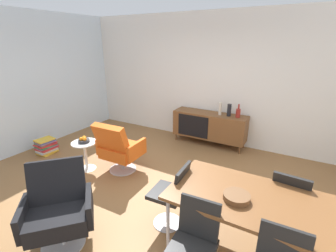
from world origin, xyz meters
name	(u,v)px	position (x,y,z in m)	size (l,w,h in m)	color
ground_plane	(148,196)	(0.00, 0.00, 0.00)	(8.32, 8.32, 0.00)	olive
wall_back	(213,80)	(0.00, 2.60, 1.40)	(6.80, 0.12, 2.80)	white
wall_window_left	(9,85)	(-3.20, 0.00, 1.40)	(0.12, 5.60, 2.80)	silver
sideboard	(209,125)	(0.09, 2.30, 0.44)	(1.60, 0.45, 0.72)	brown
vase_cobalt	(238,113)	(0.69, 2.30, 0.82)	(0.09, 0.09, 0.28)	maroon
vase_sculptural_dark	(229,110)	(0.50, 2.30, 0.85)	(0.08, 0.08, 0.25)	black
vase_ceramic_small	(220,109)	(0.31, 2.30, 0.85)	(0.07, 0.07, 0.26)	beige
dining_table	(250,200)	(1.48, -0.33, 0.70)	(1.60, 0.90, 0.74)	brown
wooden_bowl_on_table	(237,197)	(1.37, -0.44, 0.77)	(0.26, 0.26, 0.06)	brown
dining_chair_front_left	(194,243)	(1.13, -0.89, 0.47)	(0.42, 0.44, 0.86)	black
dining_chair_back_right	(289,200)	(1.83, 0.23, 0.47)	(0.43, 0.45, 0.86)	black
dining_chair_near_window	(172,193)	(0.59, -0.33, 0.47)	(0.45, 0.42, 0.86)	black
lounge_chair_red	(119,147)	(-0.84, 0.37, 0.47)	(0.73, 0.67, 0.95)	#D85919
armchair_black_shell	(58,207)	(-0.38, -1.17, 0.47)	(0.91, 0.91, 0.95)	black
side_table_round	(85,152)	(-1.44, 0.14, 0.32)	(0.44, 0.44, 0.52)	white
fruit_bowl	(84,140)	(-1.44, 0.14, 0.56)	(0.20, 0.20, 0.11)	#262628
magazine_stack	(46,146)	(-2.64, 0.18, 0.16)	(0.33, 0.40, 0.32)	gold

